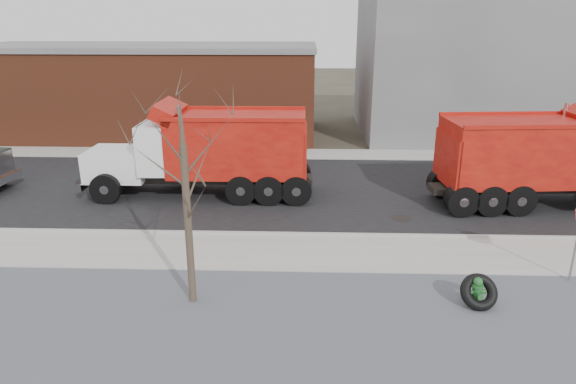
{
  "coord_description": "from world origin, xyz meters",
  "views": [
    {
      "loc": [
        -0.44,
        -13.78,
        6.74
      ],
      "look_at": [
        -0.98,
        1.87,
        1.4
      ],
      "focal_mm": 32.0,
      "sensor_mm": 36.0,
      "label": 1
    }
  ],
  "objects_px": {
    "dump_truck_red_a": "(548,157)",
    "dump_truck_red_b": "(209,149)",
    "truck_tire": "(479,292)",
    "fire_hydrant": "(477,293)"
  },
  "relations": [
    {
      "from": "truck_tire",
      "to": "dump_truck_red_b",
      "type": "relative_size",
      "value": 0.11
    },
    {
      "from": "fire_hydrant",
      "to": "truck_tire",
      "type": "height_order",
      "value": "truck_tire"
    },
    {
      "from": "dump_truck_red_a",
      "to": "dump_truck_red_b",
      "type": "height_order",
      "value": "dump_truck_red_b"
    },
    {
      "from": "fire_hydrant",
      "to": "truck_tire",
      "type": "xyz_separation_m",
      "value": [
        0.05,
        -0.0,
        0.04
      ]
    },
    {
      "from": "fire_hydrant",
      "to": "dump_truck_red_a",
      "type": "height_order",
      "value": "dump_truck_red_a"
    },
    {
      "from": "truck_tire",
      "to": "dump_truck_red_b",
      "type": "distance_m",
      "value": 11.5
    },
    {
      "from": "fire_hydrant",
      "to": "dump_truck_red_a",
      "type": "xyz_separation_m",
      "value": [
        4.73,
        7.44,
        1.5
      ]
    },
    {
      "from": "fire_hydrant",
      "to": "truck_tire",
      "type": "bearing_deg",
      "value": -12.83
    },
    {
      "from": "truck_tire",
      "to": "dump_truck_red_a",
      "type": "bearing_deg",
      "value": 57.85
    },
    {
      "from": "truck_tire",
      "to": "dump_truck_red_b",
      "type": "bearing_deg",
      "value": 134.7
    }
  ]
}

